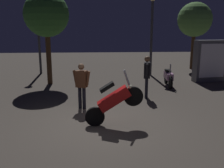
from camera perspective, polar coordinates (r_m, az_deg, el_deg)
The scene contains 10 objects.
ground_plane at distance 7.62m, azimuth -1.58°, elevation -9.01°, with size 40.00×40.00×0.00m, color #4C443D.
motorcycle_red_foreground at distance 7.34m, azimuth 0.43°, elevation -3.70°, with size 1.66×0.32×1.63m.
motorcycle_pink_parked_left at distance 12.45m, azimuth 12.34°, elevation 1.51°, with size 0.38×1.66×1.11m.
person_rider_beside at distance 10.21m, azimuth 7.71°, elevation 2.37°, with size 0.30×0.67×1.66m.
person_bystander_far at distance 8.85m, azimuth -6.73°, elevation 0.38°, with size 0.64×0.37×1.58m.
streetlamp_near at distance 14.82m, azimuth 8.81°, elevation 12.92°, with size 0.36×0.36×4.44m.
streetlamp_far at distance 15.77m, azimuth -16.04°, elevation 12.73°, with size 0.36×0.36×4.52m.
tree_left_bg at distance 17.64m, azimuth 17.82°, elevation 13.32°, with size 2.16×2.16×4.24m.
tree_center_bg at distance 12.79m, azimuth -14.29°, elevation 14.56°, with size 2.10×2.10×4.37m.
kiosk_billboard at distance 14.01m, azimuth 20.77°, elevation 4.78°, with size 1.65×0.74×2.10m.
Camera 1 is at (-0.21, -7.06, 2.86)m, focal length 41.39 mm.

